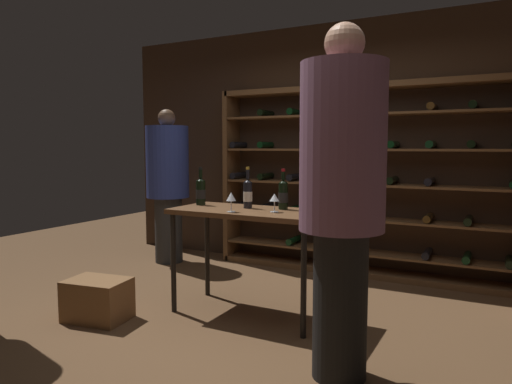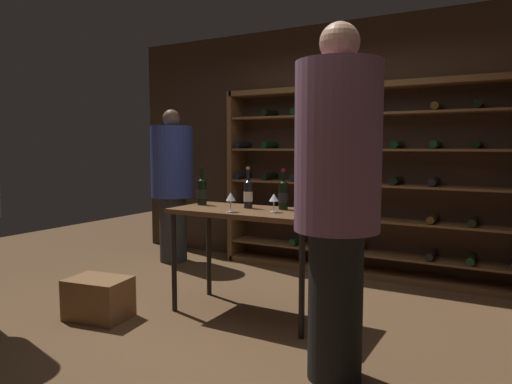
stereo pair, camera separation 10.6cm
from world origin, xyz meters
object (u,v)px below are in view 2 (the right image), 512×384
object	(u,v)px
wine_crate	(99,298)
wine_glass_stemmed_left	(231,198)
wine_rack	(362,182)
person_guest_blue_shirt	(337,188)
tasting_table	(249,221)
wine_bottle_green_slim	(202,191)
wine_bottle_amber_reserve	(283,195)
person_bystander_dark_jacket	(172,179)
wine_glass_stemmed_right	(274,199)
wine_bottle_gold_foil	(248,193)

from	to	relation	value
wine_crate	wine_glass_stemmed_left	distance (m)	1.35
wine_crate	wine_rack	bearing A→B (deg)	57.90
person_guest_blue_shirt	wine_crate	xyz separation A→B (m)	(-2.00, -0.00, -0.98)
tasting_table	wine_bottle_green_slim	bearing A→B (deg)	172.25
wine_crate	wine_bottle_amber_reserve	size ratio (longest dim) A/B	1.45
person_guest_blue_shirt	wine_rack	bearing A→B (deg)	-102.93
wine_rack	wine_bottle_green_slim	size ratio (longest dim) A/B	9.61
person_bystander_dark_jacket	wine_bottle_green_slim	distance (m)	1.58
wine_crate	wine_bottle_green_slim	xyz separation A→B (m)	(0.48, 0.76, 0.83)
wine_glass_stemmed_right	wine_glass_stemmed_left	xyz separation A→B (m)	(-0.30, -0.15, 0.01)
wine_bottle_amber_reserve	wine_glass_stemmed_left	bearing A→B (deg)	-130.62
person_guest_blue_shirt	wine_glass_stemmed_right	xyz separation A→B (m)	(-0.74, 0.65, -0.17)
wine_bottle_gold_foil	wine_bottle_amber_reserve	bearing A→B (deg)	12.69
wine_bottle_green_slim	tasting_table	bearing A→B (deg)	-7.75
wine_glass_stemmed_right	person_bystander_dark_jacket	bearing A→B (deg)	149.50
wine_bottle_amber_reserve	wine_bottle_green_slim	size ratio (longest dim) A/B	1.00
person_bystander_dark_jacket	wine_crate	bearing A→B (deg)	-177.85
wine_rack	tasting_table	world-z (taller)	wine_rack
wine_rack	wine_glass_stemmed_right	xyz separation A→B (m)	(-0.20, -1.67, -0.03)
wine_bottle_gold_foil	wine_glass_stemmed_right	size ratio (longest dim) A/B	2.36
person_guest_blue_shirt	wine_bottle_gold_foil	world-z (taller)	person_guest_blue_shirt
person_bystander_dark_jacket	wine_bottle_green_slim	size ratio (longest dim) A/B	5.47
wine_rack	wine_bottle_amber_reserve	xyz separation A→B (m)	(-0.21, -1.48, -0.02)
wine_glass_stemmed_right	wine_bottle_gold_foil	bearing A→B (deg)	158.26
person_bystander_dark_jacket	person_guest_blue_shirt	bearing A→B (deg)	-142.95
wine_rack	wine_bottle_amber_reserve	world-z (taller)	wine_rack
wine_bottle_amber_reserve	wine_glass_stemmed_left	xyz separation A→B (m)	(-0.29, -0.34, -0.01)
wine_bottle_gold_foil	wine_bottle_green_slim	world-z (taller)	wine_bottle_gold_foil
tasting_table	person_guest_blue_shirt	bearing A→B (deg)	-34.77
person_guest_blue_shirt	wine_bottle_gold_foil	xyz separation A→B (m)	(-1.05, 0.77, -0.15)
person_guest_blue_shirt	wine_bottle_green_slim	world-z (taller)	person_guest_blue_shirt
wine_rack	wine_bottle_gold_foil	xyz separation A→B (m)	(-0.50, -1.55, -0.01)
wine_rack	wine_bottle_green_slim	bearing A→B (deg)	-121.96
wine_rack	person_bystander_dark_jacket	world-z (taller)	wine_rack
tasting_table	wine_crate	world-z (taller)	tasting_table
wine_crate	wine_glass_stemmed_right	xyz separation A→B (m)	(1.25, 0.65, 0.82)
wine_crate	wine_bottle_gold_foil	world-z (taller)	wine_bottle_gold_foil
wine_rack	wine_crate	bearing A→B (deg)	-122.10
wine_bottle_green_slim	wine_glass_stemmed_right	bearing A→B (deg)	-8.49
person_bystander_dark_jacket	wine_glass_stemmed_left	size ratio (longest dim) A/B	11.73
person_guest_blue_shirt	wine_glass_stemmed_left	xyz separation A→B (m)	(-1.05, 0.49, -0.16)
person_guest_blue_shirt	wine_crate	bearing A→B (deg)	-26.26
person_guest_blue_shirt	wine_bottle_green_slim	size ratio (longest dim) A/B	6.24
wine_glass_stemmed_left	wine_rack	bearing A→B (deg)	74.71
wine_glass_stemmed_left	wine_glass_stemmed_right	bearing A→B (deg)	26.84
person_guest_blue_shirt	wine_glass_stemmed_left	bearing A→B (deg)	-51.50
person_bystander_dark_jacket	wine_crate	distance (m)	2.11
tasting_table	wine_rack	bearing A→B (deg)	74.69
person_bystander_dark_jacket	wine_glass_stemmed_left	distance (m)	2.11
wine_rack	tasting_table	bearing A→B (deg)	-105.31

